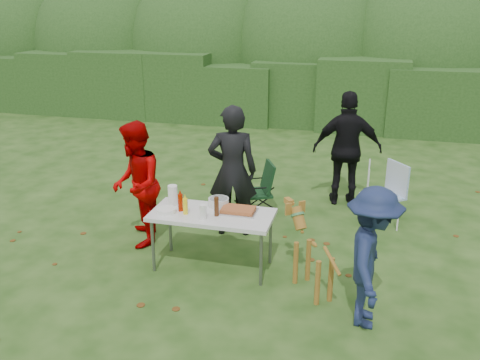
% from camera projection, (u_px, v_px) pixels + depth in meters
% --- Properties ---
extents(ground, '(80.00, 80.00, 0.00)m').
position_uv_depth(ground, '(197.00, 271.00, 6.35)').
color(ground, '#1E4211').
extents(hedge_row, '(22.00, 1.40, 1.70)m').
position_uv_depth(hedge_row, '(296.00, 93.00, 13.34)').
color(hedge_row, '#23471C').
rests_on(hedge_row, ground).
extents(shrub_backdrop, '(20.00, 2.60, 3.20)m').
position_uv_depth(shrub_backdrop, '(305.00, 57.00, 14.55)').
color(shrub_backdrop, '#3D6628').
rests_on(shrub_backdrop, ground).
extents(folding_table, '(1.50, 0.70, 0.74)m').
position_uv_depth(folding_table, '(212.00, 217.00, 6.21)').
color(folding_table, silver).
rests_on(folding_table, ground).
extents(person_cook, '(0.77, 0.59, 1.88)m').
position_uv_depth(person_cook, '(232.00, 171.00, 7.07)').
color(person_cook, black).
rests_on(person_cook, ground).
extents(person_red_jacket, '(0.92, 1.02, 1.71)m').
position_uv_depth(person_red_jacket, '(136.00, 185.00, 6.81)').
color(person_red_jacket, '#AD0000').
rests_on(person_red_jacket, ground).
extents(person_black_puffy, '(1.14, 0.60, 1.86)m').
position_uv_depth(person_black_puffy, '(347.00, 149.00, 8.13)').
color(person_black_puffy, black).
rests_on(person_black_puffy, ground).
extents(child, '(0.56, 0.97, 1.50)m').
position_uv_depth(child, '(371.00, 258.00, 5.10)').
color(child, '#1A264C').
rests_on(child, ground).
extents(dog, '(0.91, 1.01, 0.93)m').
position_uv_depth(dog, '(314.00, 256.00, 5.75)').
color(dog, olive).
rests_on(dog, ground).
extents(camping_chair, '(0.72, 0.72, 0.87)m').
position_uv_depth(camping_chair, '(255.00, 190.00, 7.80)').
color(camping_chair, '#123319').
rests_on(camping_chair, ground).
extents(lawn_chair, '(0.77, 0.77, 0.93)m').
position_uv_depth(lawn_chair, '(383.00, 194.00, 7.57)').
color(lawn_chair, '#3D78B8').
rests_on(lawn_chair, ground).
extents(food_tray, '(0.45, 0.30, 0.02)m').
position_uv_depth(food_tray, '(238.00, 212.00, 6.21)').
color(food_tray, '#B7B7BA').
rests_on(food_tray, folding_table).
extents(focaccia_bread, '(0.40, 0.26, 0.04)m').
position_uv_depth(focaccia_bread, '(238.00, 209.00, 6.20)').
color(focaccia_bread, '#AB592D').
rests_on(focaccia_bread, food_tray).
extents(mustard_bottle, '(0.06, 0.06, 0.20)m').
position_uv_depth(mustard_bottle, '(185.00, 206.00, 6.14)').
color(mustard_bottle, yellow).
rests_on(mustard_bottle, folding_table).
extents(ketchup_bottle, '(0.06, 0.06, 0.22)m').
position_uv_depth(ketchup_bottle, '(180.00, 202.00, 6.23)').
color(ketchup_bottle, '#9B1700').
rests_on(ketchup_bottle, folding_table).
extents(beer_bottle, '(0.06, 0.06, 0.24)m').
position_uv_depth(beer_bottle, '(216.00, 206.00, 6.08)').
color(beer_bottle, '#47230F').
rests_on(beer_bottle, folding_table).
extents(paper_towel_roll, '(0.12, 0.12, 0.26)m').
position_uv_depth(paper_towel_roll, '(173.00, 195.00, 6.40)').
color(paper_towel_roll, white).
rests_on(paper_towel_roll, folding_table).
extents(cup_stack, '(0.08, 0.08, 0.18)m').
position_uv_depth(cup_stack, '(203.00, 212.00, 6.00)').
color(cup_stack, white).
rests_on(cup_stack, folding_table).
extents(pasta_bowl, '(0.26, 0.26, 0.10)m').
position_uv_depth(pasta_bowl, '(219.00, 202.00, 6.40)').
color(pasta_bowl, silver).
rests_on(pasta_bowl, folding_table).
extents(plate_stack, '(0.24, 0.24, 0.05)m').
position_uv_depth(plate_stack, '(166.00, 210.00, 6.21)').
color(plate_stack, white).
rests_on(plate_stack, folding_table).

